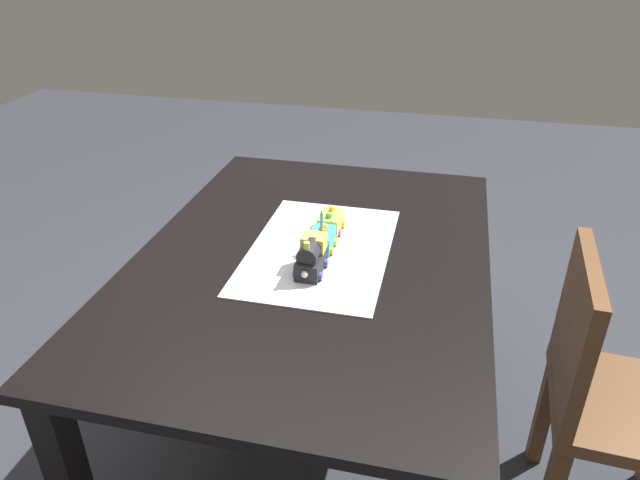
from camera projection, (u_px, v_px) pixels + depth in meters
The scene contains 8 objects.
ground_plane at pixel (314, 435), 2.03m from camera, with size 8.00×8.00×0.00m, color #2D3038.
dining_table at pixel (313, 284), 1.72m from camera, with size 1.40×1.00×0.74m.
chair at pixel (605, 393), 1.55m from camera, with size 0.42×0.42×0.86m.
cake_board at pixel (320, 250), 1.69m from camera, with size 0.60×0.40×0.00m, color silver.
cake_locomotive at pixel (311, 257), 1.56m from camera, with size 0.14×0.08×0.12m.
cake_car_caboose_turquoise at pixel (322, 240), 1.68m from camera, with size 0.10×0.08×0.07m.
cake_car_gondola_lemon at pixel (330, 222), 1.78m from camera, with size 0.10×0.08×0.07m.
birthday_candle at pixel (322, 219), 1.64m from camera, with size 0.01×0.01×0.06m.
Camera 1 is at (-1.40, -0.35, 1.58)m, focal length 32.38 mm.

